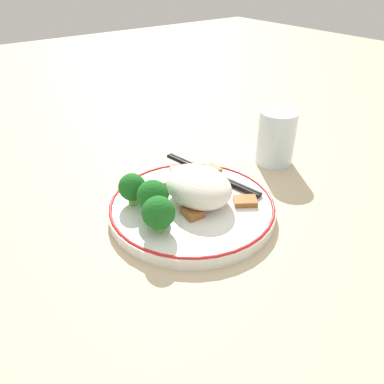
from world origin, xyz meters
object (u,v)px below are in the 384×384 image
object	(u,v)px
broccoli_back_left	(132,188)
drinking_glass	(276,138)
plate	(192,207)
broccoli_back_center	(153,196)
chopsticks	(211,174)
broccoli_back_right	(159,213)

from	to	relation	value
broccoli_back_left	drinking_glass	distance (m)	0.29
plate	broccoli_back_left	bearing A→B (deg)	52.93
broccoli_back_center	chopsticks	xyz separation A→B (m)	(0.03, -0.14, -0.03)
plate	broccoli_back_right	distance (m)	0.09
chopsticks	drinking_glass	world-z (taller)	drinking_glass
broccoli_back_left	broccoli_back_center	distance (m)	0.04
broccoli_back_center	chopsticks	world-z (taller)	broccoli_back_center
broccoli_back_right	drinking_glass	bearing A→B (deg)	-77.75
plate	chopsticks	bearing A→B (deg)	-57.99
broccoli_back_center	drinking_glass	world-z (taller)	drinking_glass
drinking_glass	broccoli_back_center	bearing A→B (deg)	95.40
plate	drinking_glass	bearing A→B (deg)	-80.15
broccoli_back_center	broccoli_back_right	distance (m)	0.04
broccoli_back_center	broccoli_back_right	xyz separation A→B (m)	(-0.04, 0.02, -0.00)
broccoli_back_right	drinking_glass	xyz separation A→B (m)	(0.07, -0.30, 0.00)
broccoli_back_center	drinking_glass	bearing A→B (deg)	-84.60
chopsticks	plate	bearing A→B (deg)	122.01
broccoli_back_center	broccoli_back_right	bearing A→B (deg)	158.26
broccoli_back_left	broccoli_back_right	world-z (taller)	broccoli_back_right
broccoli_back_left	broccoli_back_right	xyz separation A→B (m)	(-0.08, 0.01, 0.00)
broccoli_back_center	broccoli_back_right	world-z (taller)	broccoli_back_center
broccoli_back_right	plate	bearing A→B (deg)	-70.89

